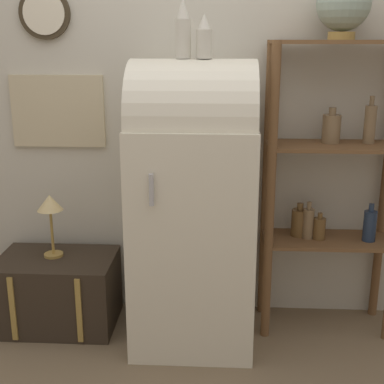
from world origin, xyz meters
TOP-DOWN VIEW (x-y plane):
  - ground_plane at (0.00, 0.00)m, footprint 12.00×12.00m
  - wall_back at (-0.01, 0.57)m, footprint 7.00×0.09m
  - refrigerator at (-0.00, 0.22)m, footprint 0.65×0.70m
  - suitcase_trunk at (-0.80, 0.28)m, footprint 0.67×0.46m
  - shelf_unit at (0.76, 0.37)m, footprint 0.73×0.33m
  - globe at (0.76, 0.39)m, footprint 0.28×0.28m
  - vase_left at (-0.05, 0.22)m, footprint 0.08×0.08m
  - vase_center at (0.05, 0.21)m, footprint 0.08×0.08m
  - desk_lamp at (-0.82, 0.31)m, footprint 0.15×0.15m

SIDE VIEW (x-z plane):
  - ground_plane at x=0.00m, z-range 0.00..0.00m
  - suitcase_trunk at x=-0.80m, z-range 0.00..0.42m
  - desk_lamp at x=-0.82m, z-range 0.53..0.90m
  - refrigerator at x=0.00m, z-range 0.04..1.58m
  - shelf_unit at x=0.76m, z-range 0.10..1.74m
  - wall_back at x=-0.01m, z-range 0.00..2.70m
  - vase_center at x=0.05m, z-range 1.54..1.75m
  - vase_left at x=-0.05m, z-range 1.54..1.83m
  - globe at x=0.76m, z-range 1.65..1.97m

